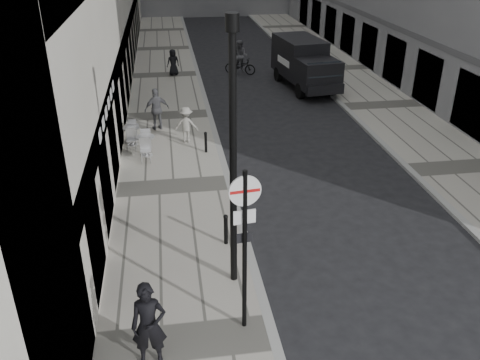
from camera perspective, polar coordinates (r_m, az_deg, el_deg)
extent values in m
cube|color=#9D9A8E|center=(25.38, -8.00, 7.11)|extent=(4.00, 60.00, 0.12)
cube|color=#9D9A8E|center=(27.67, 15.61, 8.04)|extent=(4.00, 60.00, 0.12)
imported|color=black|center=(10.99, -10.20, -15.77)|extent=(0.75, 0.51, 2.01)
cylinder|color=black|center=(11.06, 0.52, -8.32)|extent=(0.10, 0.10, 4.01)
cylinder|color=white|center=(10.25, 0.56, -1.24)|extent=(0.69, 0.12, 0.69)
cube|color=#B21414|center=(10.24, 0.57, -1.29)|extent=(0.63, 0.09, 0.07)
cube|color=white|center=(10.59, 0.52, -4.17)|extent=(0.48, 0.08, 0.32)
cylinder|color=black|center=(11.95, -0.78, 1.45)|extent=(0.17, 0.17, 6.51)
cylinder|color=black|center=(10.95, -0.89, 17.30)|extent=(0.30, 0.30, 0.38)
cylinder|color=black|center=(14.77, -1.60, -5.65)|extent=(0.12, 0.12, 0.90)
cylinder|color=black|center=(20.78, -3.86, 4.20)|extent=(0.11, 0.11, 0.82)
cylinder|color=black|center=(28.11, 6.79, 9.90)|extent=(0.40, 0.87, 0.84)
cylinder|color=black|center=(28.84, 10.27, 10.10)|extent=(0.40, 0.87, 0.84)
cylinder|color=black|center=(31.33, 4.33, 11.77)|extent=(0.40, 0.87, 0.84)
cylinder|color=black|center=(31.99, 7.53, 11.93)|extent=(0.40, 0.87, 0.84)
cube|color=black|center=(30.59, 6.63, 13.64)|extent=(2.56, 4.03, 2.11)
cube|color=black|center=(28.13, 8.76, 11.69)|extent=(2.33, 2.14, 1.48)
cube|color=#1E2328|center=(27.33, 9.50, 12.11)|extent=(1.88, 0.59, 0.78)
imported|color=black|center=(32.75, 0.02, 12.67)|extent=(2.08, 1.43, 1.03)
imported|color=#555559|center=(32.60, 0.02, 13.75)|extent=(1.17, 1.06, 1.95)
imported|color=#545459|center=(23.30, -9.33, 7.86)|extent=(1.20, 0.77, 1.91)
imported|color=gray|center=(21.76, -6.06, 6.19)|extent=(1.11, 0.78, 1.55)
imported|color=black|center=(32.31, -7.52, 12.97)|extent=(0.88, 0.71, 1.58)
cylinder|color=silver|center=(22.50, -11.90, 4.38)|extent=(0.40, 0.40, 0.03)
cylinder|color=silver|center=(22.38, -11.98, 5.17)|extent=(0.05, 0.05, 0.68)
cylinder|color=silver|center=(22.26, -12.06, 5.98)|extent=(0.64, 0.64, 0.03)
cylinder|color=silver|center=(20.92, -10.42, 2.78)|extent=(0.47, 0.47, 0.03)
cylinder|color=silver|center=(20.77, -10.51, 3.77)|extent=(0.06, 0.06, 0.79)
cylinder|color=silver|center=(20.62, -10.60, 4.78)|extent=(0.75, 0.75, 0.03)
cylinder|color=silver|center=(22.08, -11.95, 3.93)|extent=(0.44, 0.44, 0.03)
cylinder|color=silver|center=(21.94, -12.04, 4.81)|extent=(0.06, 0.06, 0.74)
cylinder|color=silver|center=(21.81, -12.13, 5.71)|extent=(0.70, 0.70, 0.03)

